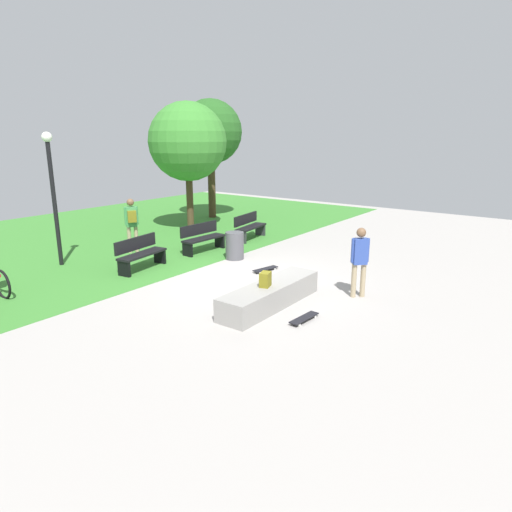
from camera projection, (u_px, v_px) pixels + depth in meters
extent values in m
plane|color=#9E9993|center=(247.00, 281.00, 11.75)|extent=(28.00, 28.00, 0.00)
cube|color=#387A2D|center=(74.00, 240.00, 16.29)|extent=(26.60, 12.18, 0.01)
cube|color=gray|center=(270.00, 295.00, 10.00)|extent=(2.94, 0.74, 0.51)
cube|color=olive|center=(265.00, 279.00, 9.74)|extent=(0.33, 0.27, 0.32)
cylinder|color=tan|center=(363.00, 280.00, 10.53)|extent=(0.12, 0.12, 0.80)
cylinder|color=tan|center=(354.00, 281.00, 10.50)|extent=(0.12, 0.12, 0.80)
cube|color=#2D4799|center=(360.00, 251.00, 10.33)|extent=(0.36, 0.37, 0.60)
cylinder|color=#2D4799|center=(367.00, 250.00, 10.35)|extent=(0.09, 0.09, 0.55)
cylinder|color=#2D4799|center=(353.00, 250.00, 10.31)|extent=(0.09, 0.09, 0.55)
sphere|color=brown|center=(361.00, 233.00, 10.22)|extent=(0.22, 0.22, 0.22)
cube|color=black|center=(304.00, 318.00, 9.21)|extent=(0.81, 0.26, 0.02)
cylinder|color=silver|center=(309.00, 315.00, 9.48)|extent=(0.06, 0.03, 0.06)
cylinder|color=silver|center=(315.00, 317.00, 9.38)|extent=(0.06, 0.03, 0.06)
cylinder|color=silver|center=(293.00, 323.00, 9.07)|extent=(0.06, 0.03, 0.06)
cylinder|color=silver|center=(299.00, 325.00, 8.97)|extent=(0.06, 0.03, 0.06)
cube|color=black|center=(266.00, 269.00, 12.59)|extent=(0.82, 0.37, 0.02)
cylinder|color=silver|center=(271.00, 268.00, 12.84)|extent=(0.06, 0.04, 0.06)
cylinder|color=silver|center=(275.00, 269.00, 12.72)|extent=(0.06, 0.04, 0.06)
cylinder|color=silver|center=(256.00, 271.00, 12.48)|extent=(0.06, 0.04, 0.06)
cylinder|color=silver|center=(260.00, 273.00, 12.37)|extent=(0.06, 0.04, 0.06)
cube|color=black|center=(251.00, 227.00, 16.36)|extent=(1.65, 0.67, 0.06)
cube|color=black|center=(246.00, 219.00, 16.39)|extent=(1.59, 0.30, 0.36)
cube|color=#2D2D33|center=(260.00, 230.00, 17.05)|extent=(0.14, 0.40, 0.45)
cube|color=#2D2D33|center=(241.00, 237.00, 15.79)|extent=(0.14, 0.40, 0.45)
cube|color=black|center=(142.00, 254.00, 12.64)|extent=(1.65, 0.67, 0.06)
cube|color=black|center=(136.00, 244.00, 12.67)|extent=(1.59, 0.30, 0.36)
cube|color=black|center=(160.00, 256.00, 13.33)|extent=(0.14, 0.40, 0.45)
cube|color=black|center=(124.00, 268.00, 12.08)|extent=(0.14, 0.40, 0.45)
cube|color=black|center=(204.00, 238.00, 14.58)|extent=(1.61, 0.49, 0.06)
cube|color=black|center=(199.00, 229.00, 14.64)|extent=(1.60, 0.11, 0.36)
cube|color=black|center=(220.00, 241.00, 15.19)|extent=(0.09, 0.40, 0.45)
cube|color=black|center=(188.00, 249.00, 14.08)|extent=(0.09, 0.40, 0.45)
cylinder|color=#42301E|center=(212.00, 185.00, 20.52)|extent=(0.34, 0.34, 2.98)
sphere|color=#23561E|center=(210.00, 132.00, 19.91)|extent=(2.81, 2.81, 2.81)
cylinder|color=#42301E|center=(190.00, 198.00, 17.94)|extent=(0.27, 0.27, 2.53)
sphere|color=#387F2D|center=(188.00, 142.00, 17.38)|extent=(3.02, 3.02, 3.02)
cylinder|color=black|center=(55.00, 205.00, 12.77)|extent=(0.12, 0.12, 3.51)
sphere|color=silver|center=(47.00, 137.00, 12.29)|extent=(0.28, 0.28, 0.28)
cylinder|color=#4C4C51|center=(235.00, 246.00, 13.76)|extent=(0.56, 0.56, 0.83)
cylinder|color=tan|center=(129.00, 240.00, 14.50)|extent=(0.12, 0.12, 0.85)
cylinder|color=tan|center=(136.00, 239.00, 14.58)|extent=(0.12, 0.12, 0.85)
cube|color=#3F8C4C|center=(131.00, 217.00, 14.35)|extent=(0.38, 0.34, 0.64)
cylinder|color=#3F8C4C|center=(126.00, 216.00, 14.28)|extent=(0.09, 0.09, 0.59)
cylinder|color=#3F8C4C|center=(137.00, 216.00, 14.40)|extent=(0.09, 0.09, 0.59)
sphere|color=brown|center=(130.00, 202.00, 14.23)|extent=(0.23, 0.23, 0.23)
cube|color=olive|center=(132.00, 217.00, 14.20)|extent=(0.31, 0.27, 0.36)
torus|color=black|center=(2.00, 284.00, 10.45)|extent=(0.07, 0.72, 0.72)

